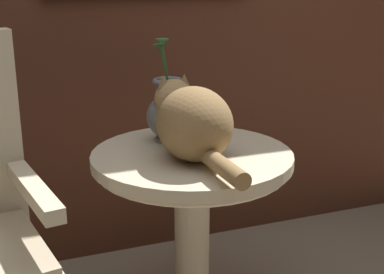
% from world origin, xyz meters
% --- Properties ---
extents(wicker_side_table, '(0.63, 0.63, 0.64)m').
position_xyz_m(wicker_side_table, '(0.12, 0.21, 0.43)').
color(wicker_side_table, beige).
rests_on(wicker_side_table, ground_plane).
extents(cat, '(0.23, 0.55, 0.23)m').
position_xyz_m(cat, '(0.10, 0.16, 0.76)').
color(cat, olive).
rests_on(cat, wicker_side_table).
extents(pewter_vase_with_ivy, '(0.14, 0.14, 0.34)m').
position_xyz_m(pewter_vase_with_ivy, '(0.09, 0.35, 0.74)').
color(pewter_vase_with_ivy, slate).
rests_on(pewter_vase_with_ivy, wicker_side_table).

